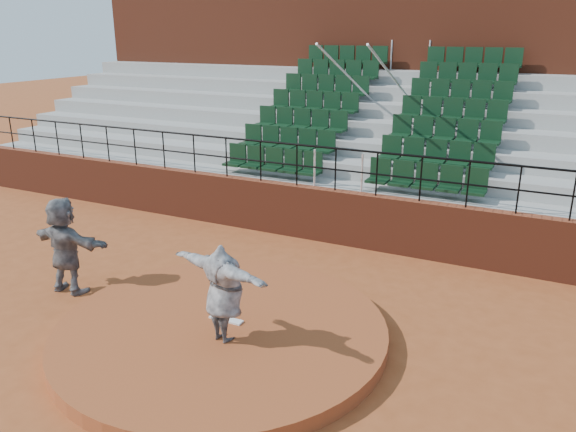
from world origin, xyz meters
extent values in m
plane|color=#9C4A23|center=(0.00, 0.00, 0.00)|extent=(90.00, 90.00, 0.00)
cylinder|color=#9C4823|center=(0.00, 0.00, 0.12)|extent=(5.50, 5.50, 0.25)
cube|color=white|center=(0.00, 0.15, 0.27)|extent=(0.60, 0.15, 0.03)
cube|color=maroon|center=(0.00, 5.00, 0.65)|extent=(24.00, 0.30, 1.30)
cylinder|color=black|center=(0.00, 5.00, 2.30)|extent=(24.00, 0.05, 0.05)
cylinder|color=black|center=(0.00, 5.00, 1.80)|extent=(24.00, 0.04, 0.04)
cylinder|color=black|center=(-11.00, 5.00, 1.80)|extent=(0.04, 0.04, 1.00)
cylinder|color=black|center=(-10.00, 5.00, 1.80)|extent=(0.04, 0.04, 1.00)
cylinder|color=black|center=(-9.00, 5.00, 1.80)|extent=(0.04, 0.04, 1.00)
cylinder|color=black|center=(-8.00, 5.00, 1.80)|extent=(0.04, 0.04, 1.00)
cylinder|color=black|center=(-7.00, 5.00, 1.80)|extent=(0.04, 0.04, 1.00)
cylinder|color=black|center=(-6.00, 5.00, 1.80)|extent=(0.04, 0.04, 1.00)
cylinder|color=black|center=(-5.00, 5.00, 1.80)|extent=(0.04, 0.04, 1.00)
cylinder|color=black|center=(-4.00, 5.00, 1.80)|extent=(0.04, 0.04, 1.00)
cylinder|color=black|center=(-3.00, 5.00, 1.80)|extent=(0.04, 0.04, 1.00)
cylinder|color=black|center=(-2.00, 5.00, 1.80)|extent=(0.04, 0.04, 1.00)
cylinder|color=black|center=(-1.00, 5.00, 1.80)|extent=(0.04, 0.04, 1.00)
cylinder|color=black|center=(0.00, 5.00, 1.80)|extent=(0.04, 0.04, 1.00)
cylinder|color=black|center=(1.00, 5.00, 1.80)|extent=(0.04, 0.04, 1.00)
cylinder|color=black|center=(2.00, 5.00, 1.80)|extent=(0.04, 0.04, 1.00)
cylinder|color=black|center=(3.00, 5.00, 1.80)|extent=(0.04, 0.04, 1.00)
cylinder|color=black|center=(4.00, 5.00, 1.80)|extent=(0.04, 0.04, 1.00)
cylinder|color=black|center=(5.00, 5.00, 1.80)|extent=(0.04, 0.04, 1.00)
cube|color=#9B9A95|center=(0.00, 5.58, 0.65)|extent=(24.00, 0.85, 1.30)
cube|color=black|center=(-1.98, 5.59, 1.66)|extent=(2.75, 0.48, 0.72)
cube|color=black|center=(1.98, 5.59, 1.66)|extent=(2.75, 0.48, 0.72)
cube|color=#9B9A95|center=(0.00, 6.43, 0.85)|extent=(24.00, 0.85, 1.70)
cube|color=black|center=(-1.98, 6.44, 2.06)|extent=(2.75, 0.48, 0.72)
cube|color=black|center=(1.98, 6.44, 2.06)|extent=(2.75, 0.48, 0.72)
cube|color=#9B9A95|center=(0.00, 7.28, 1.05)|extent=(24.00, 0.85, 2.10)
cube|color=black|center=(-1.98, 7.29, 2.46)|extent=(2.75, 0.48, 0.72)
cube|color=black|center=(1.98, 7.29, 2.46)|extent=(2.75, 0.48, 0.72)
cube|color=#9B9A95|center=(0.00, 8.12, 1.25)|extent=(24.00, 0.85, 2.50)
cube|color=black|center=(-1.98, 8.13, 2.86)|extent=(2.75, 0.48, 0.72)
cube|color=black|center=(1.98, 8.13, 2.86)|extent=(2.75, 0.48, 0.72)
cube|color=#9B9A95|center=(0.00, 8.97, 1.45)|extent=(24.00, 0.85, 2.90)
cube|color=black|center=(-1.98, 8.98, 3.26)|extent=(2.75, 0.48, 0.72)
cube|color=black|center=(1.98, 8.98, 3.26)|extent=(2.75, 0.48, 0.72)
cube|color=#9B9A95|center=(0.00, 9.82, 1.65)|extent=(24.00, 0.85, 3.30)
cube|color=black|center=(-1.98, 9.83, 3.66)|extent=(2.75, 0.48, 0.72)
cube|color=black|center=(1.98, 9.83, 3.66)|extent=(2.75, 0.48, 0.72)
cube|color=#9B9A95|center=(0.00, 10.68, 1.85)|extent=(24.00, 0.85, 3.70)
cube|color=black|center=(-1.98, 10.69, 4.06)|extent=(2.75, 0.48, 0.72)
cube|color=black|center=(1.98, 10.69, 4.06)|extent=(2.75, 0.48, 0.72)
cylinder|color=silver|center=(-0.60, 8.12, 3.40)|extent=(0.06, 5.97, 2.46)
cylinder|color=silver|center=(0.60, 8.12, 3.40)|extent=(0.06, 5.97, 2.46)
cube|color=maroon|center=(0.00, 12.60, 3.55)|extent=(24.00, 3.00, 7.10)
imported|color=black|center=(0.31, -0.37, 1.05)|extent=(2.04, 1.01, 1.60)
imported|color=black|center=(-3.63, 0.17, 0.96)|extent=(1.78, 0.58, 1.92)
camera|label=1|loc=(4.67, -6.92, 4.89)|focal=35.00mm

